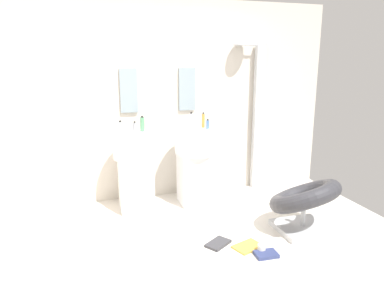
{
  "coord_description": "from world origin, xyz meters",
  "views": [
    {
      "loc": [
        -0.9,
        -3.01,
        1.81
      ],
      "look_at": [
        0.15,
        0.55,
        0.95
      ],
      "focal_mm": 33.29,
      "sensor_mm": 36.0,
      "label": 1
    }
  ],
  "objects_px": {
    "soap_bottle_green": "(142,124)",
    "soap_bottle_clear": "(120,128)",
    "pedestal_sink_right": "(195,163)",
    "soap_bottle_grey": "(135,127)",
    "magazine_charcoal": "(218,244)",
    "shower_column": "(257,115)",
    "soap_bottle_white": "(191,120)",
    "pedestal_sink_left": "(135,167)",
    "coffee_mug": "(262,249)",
    "lounge_chair": "(304,200)",
    "magazine_ochre": "(248,247)",
    "soap_bottle_amber": "(203,120)",
    "magazine_navy": "(266,254)",
    "soap_bottle_blue": "(208,124)"
  },
  "relations": [
    {
      "from": "soap_bottle_blue",
      "to": "lounge_chair",
      "type": "bearing_deg",
      "value": -57.51
    },
    {
      "from": "magazine_ochre",
      "to": "coffee_mug",
      "type": "distance_m",
      "value": 0.16
    },
    {
      "from": "magazine_charcoal",
      "to": "pedestal_sink_left",
      "type": "bearing_deg",
      "value": 85.09
    },
    {
      "from": "pedestal_sink_left",
      "to": "coffee_mug",
      "type": "distance_m",
      "value": 1.81
    },
    {
      "from": "magazine_charcoal",
      "to": "soap_bottle_amber",
      "type": "relative_size",
      "value": 1.32
    },
    {
      "from": "magazine_navy",
      "to": "soap_bottle_green",
      "type": "bearing_deg",
      "value": 121.96
    },
    {
      "from": "magazine_charcoal",
      "to": "coffee_mug",
      "type": "relative_size",
      "value": 3.01
    },
    {
      "from": "magazine_charcoal",
      "to": "soap_bottle_white",
      "type": "xyz_separation_m",
      "value": [
        0.11,
        1.35,
        1.04
      ]
    },
    {
      "from": "coffee_mug",
      "to": "soap_bottle_clear",
      "type": "height_order",
      "value": "soap_bottle_clear"
    },
    {
      "from": "soap_bottle_blue",
      "to": "soap_bottle_amber",
      "type": "relative_size",
      "value": 0.64
    },
    {
      "from": "pedestal_sink_left",
      "to": "soap_bottle_green",
      "type": "relative_size",
      "value": 5.6
    },
    {
      "from": "pedestal_sink_right",
      "to": "soap_bottle_grey",
      "type": "distance_m",
      "value": 0.9
    },
    {
      "from": "soap_bottle_green",
      "to": "soap_bottle_grey",
      "type": "distance_m",
      "value": 0.11
    },
    {
      "from": "pedestal_sink_right",
      "to": "soap_bottle_clear",
      "type": "height_order",
      "value": "soap_bottle_clear"
    },
    {
      "from": "soap_bottle_white",
      "to": "soap_bottle_blue",
      "type": "xyz_separation_m",
      "value": [
        0.17,
        -0.16,
        -0.04
      ]
    },
    {
      "from": "soap_bottle_grey",
      "to": "magazine_charcoal",
      "type": "bearing_deg",
      "value": -64.04
    },
    {
      "from": "shower_column",
      "to": "lounge_chair",
      "type": "distance_m",
      "value": 1.61
    },
    {
      "from": "pedestal_sink_left",
      "to": "soap_bottle_white",
      "type": "distance_m",
      "value": 0.95
    },
    {
      "from": "lounge_chair",
      "to": "pedestal_sink_right",
      "type": "bearing_deg",
      "value": 129.09
    },
    {
      "from": "pedestal_sink_left",
      "to": "magazine_navy",
      "type": "xyz_separation_m",
      "value": [
        1.02,
        -1.48,
        -0.52
      ]
    },
    {
      "from": "shower_column",
      "to": "coffee_mug",
      "type": "relative_size",
      "value": 23.73
    },
    {
      "from": "lounge_chair",
      "to": "magazine_charcoal",
      "type": "height_order",
      "value": "lounge_chair"
    },
    {
      "from": "magazine_navy",
      "to": "soap_bottle_amber",
      "type": "xyz_separation_m",
      "value": [
        -0.11,
        1.62,
        1.04
      ]
    },
    {
      "from": "pedestal_sink_left",
      "to": "magazine_charcoal",
      "type": "height_order",
      "value": "pedestal_sink_left"
    },
    {
      "from": "magazine_navy",
      "to": "magazine_charcoal",
      "type": "xyz_separation_m",
      "value": [
        -0.36,
        0.33,
        -0.0
      ]
    },
    {
      "from": "shower_column",
      "to": "soap_bottle_clear",
      "type": "height_order",
      "value": "shower_column"
    },
    {
      "from": "soap_bottle_blue",
      "to": "soap_bottle_amber",
      "type": "height_order",
      "value": "soap_bottle_amber"
    },
    {
      "from": "soap_bottle_white",
      "to": "soap_bottle_clear",
      "type": "bearing_deg",
      "value": -169.79
    },
    {
      "from": "magazine_ochre",
      "to": "soap_bottle_green",
      "type": "distance_m",
      "value": 1.91
    },
    {
      "from": "shower_column",
      "to": "soap_bottle_grey",
      "type": "relative_size",
      "value": 16.8
    },
    {
      "from": "soap_bottle_green",
      "to": "soap_bottle_clear",
      "type": "xyz_separation_m",
      "value": [
        -0.27,
        -0.06,
        -0.02
      ]
    },
    {
      "from": "magazine_ochre",
      "to": "magazine_charcoal",
      "type": "bearing_deg",
      "value": 132.85
    },
    {
      "from": "magazine_ochre",
      "to": "magazine_navy",
      "type": "relative_size",
      "value": 1.33
    },
    {
      "from": "shower_column",
      "to": "soap_bottle_white",
      "type": "bearing_deg",
      "value": -172.5
    },
    {
      "from": "soap_bottle_green",
      "to": "soap_bottle_clear",
      "type": "bearing_deg",
      "value": -167.15
    },
    {
      "from": "magazine_ochre",
      "to": "soap_bottle_white",
      "type": "bearing_deg",
      "value": 75.46
    },
    {
      "from": "soap_bottle_white",
      "to": "pedestal_sink_right",
      "type": "bearing_deg",
      "value": -91.15
    },
    {
      "from": "soap_bottle_green",
      "to": "soap_bottle_blue",
      "type": "relative_size",
      "value": 1.52
    },
    {
      "from": "shower_column",
      "to": "soap_bottle_clear",
      "type": "distance_m",
      "value": 1.97
    },
    {
      "from": "shower_column",
      "to": "coffee_mug",
      "type": "bearing_deg",
      "value": -114.13
    },
    {
      "from": "magazine_navy",
      "to": "shower_column",
      "type": "bearing_deg",
      "value": 69.06
    },
    {
      "from": "pedestal_sink_right",
      "to": "lounge_chair",
      "type": "relative_size",
      "value": 1.0
    },
    {
      "from": "magazine_charcoal",
      "to": "soap_bottle_clear",
      "type": "bearing_deg",
      "value": 89.93
    },
    {
      "from": "pedestal_sink_right",
      "to": "shower_column",
      "type": "bearing_deg",
      "value": 17.78
    },
    {
      "from": "soap_bottle_green",
      "to": "magazine_ochre",
      "type": "bearing_deg",
      "value": -59.69
    },
    {
      "from": "soap_bottle_clear",
      "to": "pedestal_sink_left",
      "type": "bearing_deg",
      "value": -9.69
    },
    {
      "from": "magazine_ochre",
      "to": "soap_bottle_clear",
      "type": "relative_size",
      "value": 1.82
    },
    {
      "from": "coffee_mug",
      "to": "soap_bottle_amber",
      "type": "distance_m",
      "value": 1.85
    },
    {
      "from": "coffee_mug",
      "to": "soap_bottle_green",
      "type": "height_order",
      "value": "soap_bottle_green"
    },
    {
      "from": "pedestal_sink_left",
      "to": "magazine_charcoal",
      "type": "distance_m",
      "value": 1.43
    }
  ]
}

